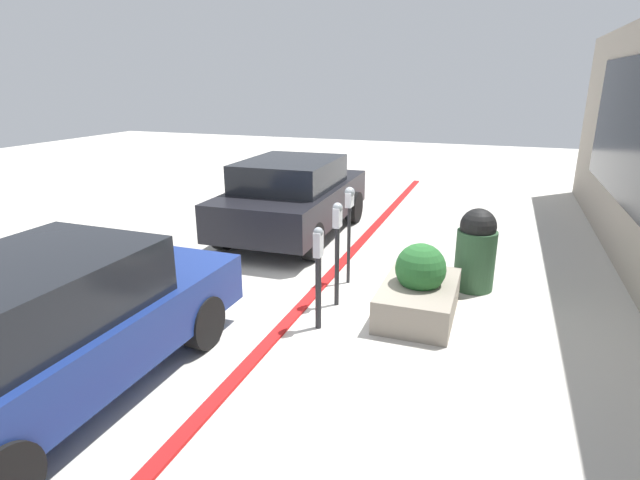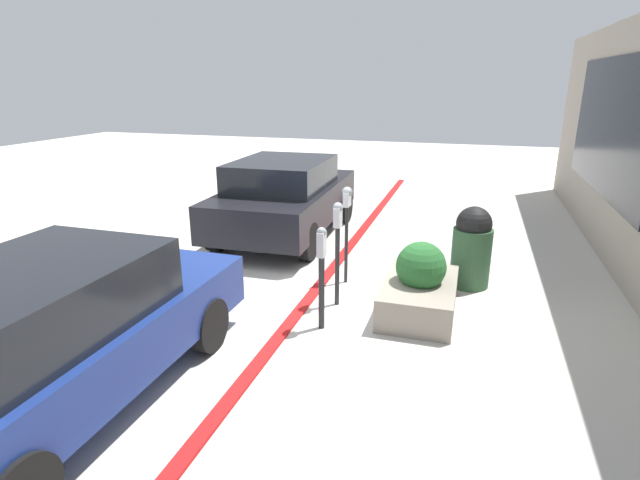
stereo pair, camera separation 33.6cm
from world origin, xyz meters
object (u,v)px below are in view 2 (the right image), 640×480
parked_car_middle (285,196)px  parked_car_front (52,335)px  planter_box (420,288)px  trash_bin (472,247)px  parking_meter_nearest (322,267)px  parking_meter_second (338,236)px  parking_meter_middle (347,211)px

parked_car_middle → parked_car_front: bearing=177.8°
planter_box → trash_bin: trash_bin is taller
parking_meter_nearest → planter_box: bearing=-54.0°
parking_meter_second → parked_car_front: parked_car_front is taller
parked_car_front → planter_box: bearing=-44.2°
parked_car_middle → trash_bin: 4.04m
parking_meter_middle → trash_bin: bearing=-76.8°
parking_meter_middle → planter_box: (-0.76, -1.23, -0.80)m
parking_meter_nearest → parked_car_middle: 4.13m
parking_meter_middle → parked_car_middle: bearing=41.1°
planter_box → parked_car_front: (-3.15, 3.12, 0.42)m
parking_meter_nearest → parking_meter_middle: size_ratio=0.88×
parking_meter_second → parked_car_middle: parked_car_middle is taller
parking_meter_nearest → planter_box: (0.84, -1.15, -0.47)m
parking_meter_second → planter_box: size_ratio=0.94×
parking_meter_second → parked_car_middle: size_ratio=0.35×
parking_meter_nearest → parking_meter_middle: 1.63m
parking_meter_nearest → parked_car_front: 3.04m
planter_box → parked_car_front: size_ratio=0.37×
planter_box → trash_bin: bearing=-28.4°
planter_box → trash_bin: size_ratio=1.26×
parking_meter_middle → parked_car_middle: size_ratio=0.36×
parking_meter_second → planter_box: 1.33m
parked_car_front → parked_car_middle: 5.99m
parking_meter_second → parked_car_front: (-3.06, 1.97, -0.24)m
parked_car_front → trash_bin: parked_car_front is taller
parking_meter_middle → parked_car_middle: 2.78m
parked_car_middle → trash_bin: size_ratio=3.40×
parking_meter_nearest → parking_meter_second: bearing=-0.3°
parking_meter_nearest → planter_box: 1.50m
parking_meter_middle → parked_car_middle: (2.08, 1.81, -0.33)m
parking_meter_second → trash_bin: bearing=-54.4°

